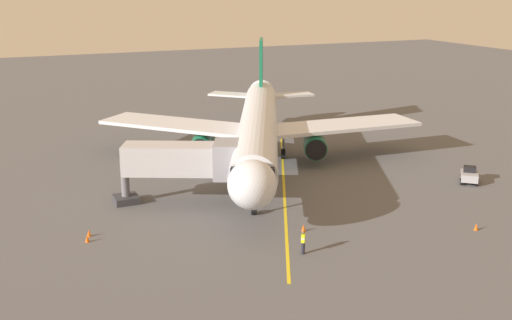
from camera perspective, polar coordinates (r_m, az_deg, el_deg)
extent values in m
plane|color=#565659|center=(64.18, -0.75, -0.28)|extent=(220.00, 220.00, 0.00)
cube|color=yellow|center=(57.76, 2.58, -2.17)|extent=(17.10, 36.36, 0.01)
cylinder|color=silver|center=(61.91, 0.20, 3.03)|extent=(17.80, 32.43, 3.80)
ellipsoid|color=silver|center=(44.37, -0.35, -2.28)|extent=(4.96, 5.15, 3.61)
cone|color=silver|center=(80.03, 0.51, 6.02)|extent=(4.37, 4.16, 3.42)
cube|color=black|center=(45.54, -0.30, -1.07)|extent=(3.60, 2.81, 0.90)
cube|color=silver|center=(66.04, 7.70, 3.18)|extent=(17.30, 6.08, 0.36)
cylinder|color=#146B47|center=(63.52, 5.46, 1.34)|extent=(3.52, 4.05, 2.30)
cylinder|color=black|center=(61.83, 5.56, 0.93)|extent=(1.99, 1.07, 2.10)
cube|color=silver|center=(66.40, -7.11, 3.27)|extent=(15.44, 16.01, 0.36)
cylinder|color=#146B47|center=(63.77, -5.00, 1.42)|extent=(3.52, 4.05, 2.30)
cylinder|color=black|center=(62.09, -5.18, 1.01)|extent=(1.99, 1.07, 2.10)
cube|color=#146B47|center=(76.48, 0.48, 8.43)|extent=(2.35, 4.50, 7.20)
cube|color=silver|center=(76.69, 2.87, 6.01)|extent=(6.64, 3.16, 0.24)
cube|color=silver|center=(76.81, -1.93, 6.04)|extent=(6.32, 6.12, 0.24)
cylinder|color=slate|center=(49.58, -0.17, -3.17)|extent=(0.24, 0.24, 2.77)
cylinder|color=black|center=(50.06, -0.17, -4.66)|extent=(0.70, 0.82, 0.70)
cylinder|color=slate|center=(65.33, 2.54, 1.76)|extent=(0.24, 0.24, 2.77)
cylinder|color=black|center=(65.68, 2.53, 0.59)|extent=(0.87, 1.19, 1.10)
cylinder|color=slate|center=(65.44, -2.02, 1.79)|extent=(0.24, 0.24, 2.77)
cylinder|color=black|center=(65.80, -2.01, 0.62)|extent=(0.87, 1.19, 1.10)
cube|color=#B7B7BC|center=(51.90, -7.28, 0.09)|extent=(9.26, 6.16, 2.50)
cube|color=gray|center=(51.40, -2.32, 0.05)|extent=(3.89, 4.08, 3.00)
cylinder|color=slate|center=(53.33, -12.00, -1.89)|extent=(0.70, 0.70, 3.90)
cube|color=#333338|center=(53.85, -11.89, -3.56)|extent=(2.00, 2.00, 0.60)
cylinder|color=#23232D|center=(43.15, 4.36, -8.10)|extent=(0.26, 0.26, 0.88)
cube|color=#D8EA19|center=(42.85, 4.38, -7.20)|extent=(0.42, 0.45, 0.60)
cube|color=silver|center=(42.85, 4.38, -7.20)|extent=(0.44, 0.47, 0.10)
sphere|color=brown|center=(42.69, 4.40, -6.68)|extent=(0.22, 0.22, 0.22)
cube|color=#9E9EA3|center=(61.08, 19.09, -1.41)|extent=(2.63, 2.73, 0.70)
cube|color=black|center=(61.20, 19.14, -0.80)|extent=(1.42, 1.40, 0.50)
cylinder|color=black|center=(60.45, 19.70, -2.00)|extent=(0.58, 0.62, 0.60)
cylinder|color=black|center=(60.38, 18.48, -1.90)|extent=(0.58, 0.62, 0.60)
cylinder|color=black|center=(61.98, 19.64, -1.55)|extent=(0.58, 0.62, 0.60)
cylinder|color=black|center=(61.91, 18.44, -1.46)|extent=(0.58, 0.62, 0.60)
cone|color=#F2590F|center=(47.52, -15.17, -6.52)|extent=(0.32, 0.32, 0.55)
cone|color=#F2590F|center=(46.96, 4.41, -6.25)|extent=(0.32, 0.32, 0.55)
cone|color=#F2590F|center=(46.56, -15.32, -7.01)|extent=(0.32, 0.32, 0.55)
cone|color=#F2590F|center=(49.88, 19.66, -5.82)|extent=(0.32, 0.32, 0.55)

